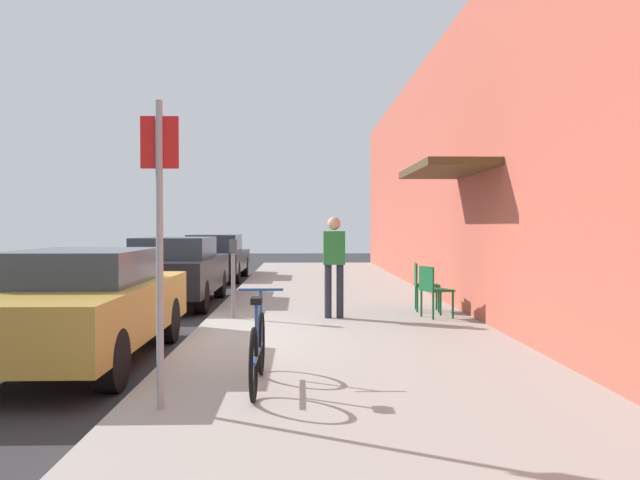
# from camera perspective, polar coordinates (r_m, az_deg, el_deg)

# --- Properties ---
(ground_plane) EXTENTS (60.00, 60.00, 0.00)m
(ground_plane) POSITION_cam_1_polar(r_m,az_deg,el_deg) (9.34, -11.60, -9.05)
(ground_plane) COLOR #2D2D30
(sidewalk_slab) EXTENTS (4.50, 32.00, 0.12)m
(sidewalk_slab) POSITION_cam_1_polar(r_m,az_deg,el_deg) (11.18, 1.75, -7.01)
(sidewalk_slab) COLOR #9E9B93
(sidewalk_slab) RESTS_ON ground_plane
(building_facade) EXTENTS (1.40, 32.00, 5.60)m
(building_facade) POSITION_cam_1_polar(r_m,az_deg,el_deg) (11.51, 13.84, 6.86)
(building_facade) COLOR #BC5442
(building_facade) RESTS_ON ground_plane
(parked_car_0) EXTENTS (1.80, 4.40, 1.37)m
(parked_car_0) POSITION_cam_1_polar(r_m,az_deg,el_deg) (8.33, -20.59, -5.32)
(parked_car_0) COLOR #A58433
(parked_car_0) RESTS_ON ground_plane
(parked_car_1) EXTENTS (1.80, 4.40, 1.43)m
(parked_car_1) POSITION_cam_1_polar(r_m,az_deg,el_deg) (13.87, -12.85, -2.58)
(parked_car_1) COLOR black
(parked_car_1) RESTS_ON ground_plane
(parked_car_2) EXTENTS (1.80, 4.40, 1.40)m
(parked_car_2) POSITION_cam_1_polar(r_m,az_deg,el_deg) (20.08, -9.34, -1.46)
(parked_car_2) COLOR black
(parked_car_2) RESTS_ON ground_plane
(parking_meter) EXTENTS (0.12, 0.10, 1.32)m
(parking_meter) POSITION_cam_1_polar(r_m,az_deg,el_deg) (10.81, -7.72, -2.89)
(parking_meter) COLOR slate
(parking_meter) RESTS_ON sidewalk_slab
(street_sign) EXTENTS (0.32, 0.06, 2.60)m
(street_sign) POSITION_cam_1_polar(r_m,az_deg,el_deg) (5.56, -14.06, 0.95)
(street_sign) COLOR gray
(street_sign) RESTS_ON sidewalk_slab
(bicycle_0) EXTENTS (0.46, 1.71, 0.90)m
(bicycle_0) POSITION_cam_1_polar(r_m,az_deg,el_deg) (6.25, -5.55, -9.69)
(bicycle_0) COLOR black
(bicycle_0) RESTS_ON sidewalk_slab
(cafe_chair_0) EXTENTS (0.56, 0.56, 0.87)m
(cafe_chair_0) POSITION_cam_1_polar(r_m,az_deg,el_deg) (10.97, 10.00, -4.22)
(cafe_chair_0) COLOR #14592D
(cafe_chair_0) RESTS_ON sidewalk_slab
(cafe_chair_1) EXTENTS (0.48, 0.48, 0.87)m
(cafe_chair_1) POSITION_cam_1_polar(r_m,az_deg,el_deg) (11.83, 9.11, -3.81)
(cafe_chair_1) COLOR #14592D
(cafe_chair_1) RESTS_ON sidewalk_slab
(pedestrian_standing) EXTENTS (0.36, 0.22, 1.70)m
(pedestrian_standing) POSITION_cam_1_polar(r_m,az_deg,el_deg) (10.75, 1.26, -1.66)
(pedestrian_standing) COLOR #232838
(pedestrian_standing) RESTS_ON sidewalk_slab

